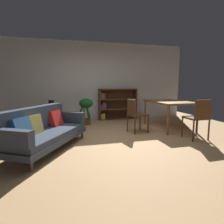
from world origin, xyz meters
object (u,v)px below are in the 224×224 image
object	(u,v)px
desk_speaker	(52,105)
dining_chair_near	(136,114)
bookshelf	(115,104)
media_console	(52,118)
fabric_couch	(43,129)
potted_floor_plant	(86,107)
dining_table	(169,104)
open_laptop	(49,107)
dining_chair_far	(198,116)

from	to	relation	value
desk_speaker	dining_chair_near	bearing A→B (deg)	-19.83
dining_chair_near	bookshelf	world-z (taller)	bookshelf
dining_chair_near	bookshelf	size ratio (longest dim) A/B	0.63
media_console	dining_chair_near	world-z (taller)	dining_chair_near
fabric_couch	potted_floor_plant	xyz separation A→B (m)	(1.05, 2.01, 0.17)
desk_speaker	bookshelf	size ratio (longest dim) A/B	0.19
fabric_couch	dining_chair_near	world-z (taller)	dining_chair_near
media_console	bookshelf	distance (m)	2.34
media_console	dining_table	bearing A→B (deg)	-14.64
open_laptop	desk_speaker	world-z (taller)	desk_speaker
bookshelf	fabric_couch	bearing A→B (deg)	-128.69
media_console	desk_speaker	bearing A→B (deg)	-85.65
potted_floor_plant	dining_table	distance (m)	2.47
bookshelf	potted_floor_plant	bearing A→B (deg)	-147.70
fabric_couch	dining_table	size ratio (longest dim) A/B	1.42
fabric_couch	bookshelf	bearing A→B (deg)	51.31
media_console	open_laptop	bearing A→B (deg)	115.73
desk_speaker	bookshelf	world-z (taller)	bookshelf
desk_speaker	dining_table	distance (m)	3.25
fabric_couch	dining_table	world-z (taller)	fabric_couch
media_console	open_laptop	distance (m)	0.39
desk_speaker	bookshelf	xyz separation A→B (m)	(2.11, 1.23, -0.16)
media_console	dining_chair_near	xyz separation A→B (m)	(2.13, -1.06, 0.21)
open_laptop	bookshelf	distance (m)	2.34
open_laptop	dining_chair_near	size ratio (longest dim) A/B	0.49
media_console	dining_chair_far	size ratio (longest dim) A/B	1.36
dining_chair_near	potted_floor_plant	bearing A→B (deg)	131.62
media_console	dining_chair_far	bearing A→B (deg)	-31.57
media_console	dining_chair_far	world-z (taller)	dining_chair_far
media_console	open_laptop	size ratio (longest dim) A/B	2.89
desk_speaker	fabric_couch	bearing A→B (deg)	-92.89
desk_speaker	potted_floor_plant	size ratio (longest dim) A/B	0.31
fabric_couch	bookshelf	distance (m)	3.50
dining_chair_far	bookshelf	world-z (taller)	bookshelf
media_console	bookshelf	size ratio (longest dim) A/B	0.90
dining_table	dining_chair_near	xyz separation A→B (m)	(-1.10, -0.22, -0.21)
fabric_couch	potted_floor_plant	size ratio (longest dim) A/B	2.46
dining_table	dining_chair_far	size ratio (longest dim) A/B	1.56
desk_speaker	media_console	bearing A→B (deg)	94.35
open_laptop	dining_chair_far	distance (m)	4.01
dining_table	dining_chair_near	world-z (taller)	dining_chair_near
media_console	dining_table	distance (m)	3.36
media_console	potted_floor_plant	xyz separation A→B (m)	(1.00, 0.21, 0.28)
open_laptop	dining_chair_near	bearing A→B (deg)	-29.66
desk_speaker	dining_chair_far	distance (m)	3.65
open_laptop	dining_chair_far	xyz separation A→B (m)	(3.35, -2.20, -0.06)
fabric_couch	dining_table	bearing A→B (deg)	16.33
open_laptop	potted_floor_plant	world-z (taller)	potted_floor_plant
fabric_couch	dining_chair_near	bearing A→B (deg)	18.71
potted_floor_plant	dining_chair_far	bearing A→B (deg)	-44.41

